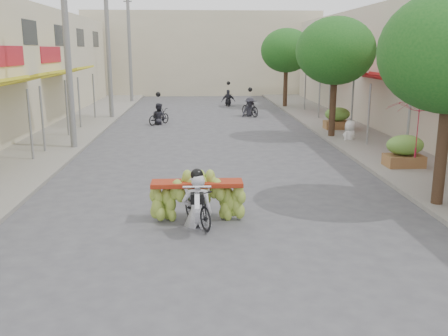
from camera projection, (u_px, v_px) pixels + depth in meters
ground at (231, 287)px, 8.29m from camera, size 120.00×120.00×0.00m
sidewalk_left at (54, 136)px, 22.48m from camera, size 4.00×60.00×0.12m
sidewalk_right at (359, 133)px, 23.21m from camera, size 4.00×60.00×0.12m
far_building at (203, 54)px, 44.39m from camera, size 20.00×6.00×7.00m
utility_pole_mid at (67, 45)px, 18.73m from camera, size 0.60×0.24×8.00m
utility_pole_far at (108, 46)px, 27.48m from camera, size 0.60×0.24×8.00m
utility_pole_back at (130, 47)px, 36.22m from camera, size 0.60×0.24×8.00m
street_tree_mid at (335, 51)px, 21.29m from camera, size 3.40×3.40×5.25m
street_tree_far at (286, 51)px, 32.95m from camera, size 3.40×3.40×5.25m
produce_crate_mid at (405, 149)px, 16.22m from camera, size 1.20×0.88×1.16m
produce_crate_far at (337, 117)px, 23.99m from camera, size 1.20×0.88×1.16m
banana_motorbike at (197, 192)px, 11.16m from camera, size 2.20×1.78×2.25m
market_umbrella at (422, 98)px, 14.42m from camera, size 2.43×2.43×1.79m
pedestrian at (350, 120)px, 21.07m from camera, size 0.92×0.87×1.63m
bg_motorbike_a at (159, 110)px, 26.14m from camera, size 1.30×1.55×1.95m
bg_motorbike_b at (250, 102)px, 29.23m from camera, size 1.23×1.75×1.95m
bg_motorbike_c at (228, 94)px, 34.90m from camera, size 1.01×1.44×1.95m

